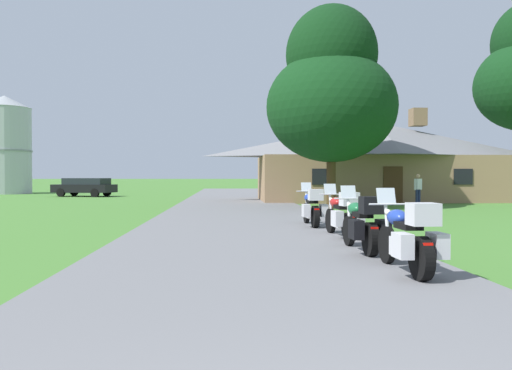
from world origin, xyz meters
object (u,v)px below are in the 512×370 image
Objects in this scene: motorcycle_red_third_in_row at (342,215)px; tree_by_lodge_front at (331,91)px; metal_silo_distant at (5,145)px; motorcycle_blue_farthest_in_row at (312,208)px; parked_black_suv_far_left at (85,186)px; motorcycle_green_second_in_row at (363,225)px; bystander_white_shirt_near_lodge at (418,188)px; motorcycle_blue_nearest_to_camera at (409,238)px.

motorcycle_red_third_in_row is 0.21× the size of tree_by_lodge_front.
metal_silo_distant is at bearing 119.19° from motorcycle_red_third_in_row.
tree_by_lodge_front reaches higher than metal_silo_distant.
motorcycle_blue_farthest_in_row is 27.19m from parked_black_suv_far_left.
motorcycle_green_second_in_row is at bearing -99.56° from tree_by_lodge_front.
metal_silo_distant is (-29.50, 19.57, 3.40)m from bystander_white_shirt_near_lodge.
metal_silo_distant is at bearing 119.47° from motorcycle_blue_nearest_to_camera.
motorcycle_blue_farthest_in_row is at bearing -105.50° from tree_by_lodge_front.
motorcycle_blue_nearest_to_camera is 1.25× the size of bystander_white_shirt_near_lodge.
motorcycle_green_second_in_row is 17.43m from bystander_white_shirt_near_lodge.
motorcycle_blue_nearest_to_camera is 19.38m from bystander_white_shirt_near_lodge.
metal_silo_distant is (-22.26, 37.54, 3.72)m from motorcycle_blue_nearest_to_camera.
metal_silo_distant is at bearing 70.00° from parked_black_suv_far_left.
motorcycle_red_third_in_row is 29.70m from parked_black_suv_far_left.
bystander_white_shirt_near_lodge is (7.45, 10.68, 0.32)m from motorcycle_blue_farthest_in_row.
tree_by_lodge_front is at bearing 74.34° from motorcycle_red_third_in_row.
motorcycle_red_third_in_row is at bearing -85.16° from motorcycle_blue_farthest_in_row.
motorcycle_red_third_in_row is 15.19m from bystander_white_shirt_near_lodge.
motorcycle_blue_nearest_to_camera is at bearing -139.60° from parked_black_suv_far_left.
tree_by_lodge_front is at bearing 80.87° from motorcycle_blue_nearest_to_camera.
parked_black_suv_far_left is at bearing 112.29° from motorcycle_red_third_in_row.
tree_by_lodge_front reaches higher than motorcycle_red_third_in_row.
tree_by_lodge_front is (2.37, 14.06, 5.02)m from motorcycle_green_second_in_row.
motorcycle_blue_farthest_in_row is 1.25× the size of bystander_white_shirt_near_lodge.
parked_black_suv_far_left is at bearing -36.82° from metal_silo_distant.
motorcycle_blue_nearest_to_camera is 1.00× the size of motorcycle_green_second_in_row.
motorcycle_red_third_in_row is 1.25× the size of bystander_white_shirt_near_lodge.
motorcycle_blue_farthest_in_row is 13.02m from bystander_white_shirt_near_lodge.
bystander_white_shirt_near_lodge is 0.19× the size of metal_silo_distant.
motorcycle_red_third_in_row is (0.05, 4.60, 0.00)m from motorcycle_blue_nearest_to_camera.
motorcycle_red_third_in_row is 0.24× the size of metal_silo_distant.
motorcycle_blue_nearest_to_camera is 1.00× the size of motorcycle_red_third_in_row.
motorcycle_green_second_in_row is (-0.11, 2.17, 0.00)m from motorcycle_blue_nearest_to_camera.
metal_silo_distant is (-22.05, 30.24, 3.72)m from motorcycle_blue_farthest_in_row.
metal_silo_distant is (-22.15, 35.38, 3.72)m from motorcycle_green_second_in_row.
motorcycle_blue_nearest_to_camera is 7.30m from motorcycle_blue_farthest_in_row.
bystander_white_shirt_near_lodge is at bearing 63.07° from motorcycle_green_second_in_row.
metal_silo_distant is at bearing 125.19° from motorcycle_blue_farthest_in_row.
bystander_white_shirt_near_lodge is (7.34, 15.81, 0.32)m from motorcycle_green_second_in_row.
metal_silo_distant is 1.75× the size of parked_black_suv_far_left.
metal_silo_distant reaches higher than motorcycle_green_second_in_row.
motorcycle_green_second_in_row is 5.13m from motorcycle_blue_farthest_in_row.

